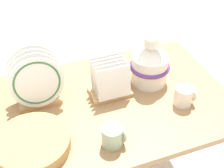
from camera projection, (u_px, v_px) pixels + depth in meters
name	position (u px, v px, depth m)	size (l,w,h in m)	color
display_table	(112.00, 113.00, 1.64)	(1.20, 0.81, 0.70)	#9E754C
ceramic_vase	(150.00, 63.00, 1.63)	(0.22, 0.22, 0.29)	white
dish_rack_round_plates	(36.00, 82.00, 1.50)	(0.26, 0.16, 0.28)	tan
dish_rack_square_plates	(110.00, 82.00, 1.58)	(0.21, 0.15, 0.19)	tan
wicker_charger_stack	(32.00, 143.00, 1.33)	(0.33, 0.33, 0.05)	tan
mug_sage_glaze	(113.00, 136.00, 1.33)	(0.10, 0.09, 0.10)	#9EB28E
mug_cream_glaze	(184.00, 96.00, 1.54)	(0.10, 0.09, 0.10)	silver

